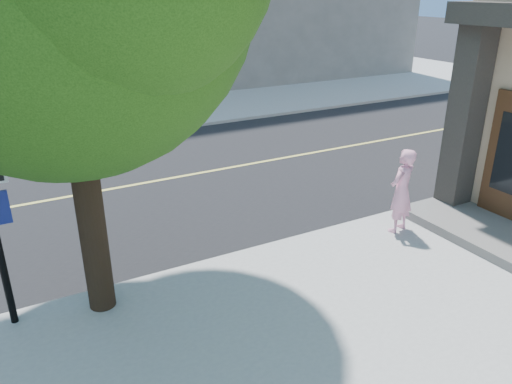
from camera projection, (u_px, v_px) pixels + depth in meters
sidewalk_ne at (209, 68)px, 30.62m from camera, size 29.00×25.00×0.12m
man_on_phone at (401, 191)px, 9.71m from camera, size 0.71×0.57×1.71m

